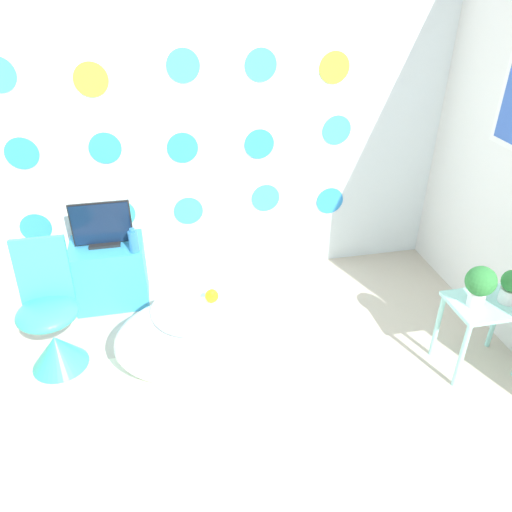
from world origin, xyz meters
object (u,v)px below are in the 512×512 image
object	(u,v)px
tv	(102,226)
potted_plant_right	(512,285)
vase	(134,241)
bathtub	(198,337)
potted_plant_left	(480,284)
chair	(53,331)

from	to	relation	value
tv	potted_plant_right	distance (m)	2.74
vase	bathtub	bearing A→B (deg)	-64.30
tv	potted_plant_left	size ratio (longest dim) A/B	1.61
bathtub	tv	world-z (taller)	tv
tv	potted_plant_right	xyz separation A→B (m)	(2.44, -1.24, -0.02)
chair	potted_plant_right	bearing A→B (deg)	-11.81
tv	chair	bearing A→B (deg)	-116.14
potted_plant_left	vase	bearing A→B (deg)	151.56
chair	tv	size ratio (longest dim) A/B	2.04
chair	tv	xyz separation A→B (m)	(0.32, 0.66, 0.37)
vase	potted_plant_right	size ratio (longest dim) A/B	0.85
tv	potted_plant_right	bearing A→B (deg)	-26.93
potted_plant_left	potted_plant_right	bearing A→B (deg)	-1.89
vase	tv	bearing A→B (deg)	146.26
chair	bathtub	bearing A→B (deg)	-13.94
chair	tv	world-z (taller)	chair
bathtub	potted_plant_right	size ratio (longest dim) A/B	4.75
chair	potted_plant_right	world-z (taller)	chair
tv	potted_plant_left	bearing A→B (deg)	-28.98
chair	potted_plant_right	xyz separation A→B (m)	(2.76, -0.58, 0.35)
bathtub	chair	distance (m)	0.92
potted_plant_left	potted_plant_right	xyz separation A→B (m)	(0.21, -0.01, -0.04)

